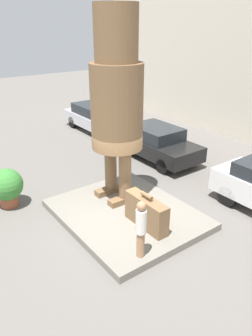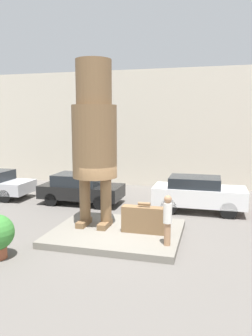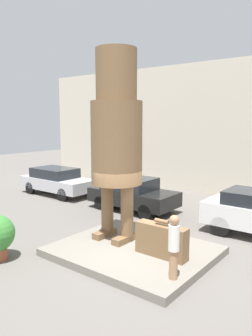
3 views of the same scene
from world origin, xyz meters
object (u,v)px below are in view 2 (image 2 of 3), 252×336
(statue_figure, at_px, (94,131))
(giant_suitcase, at_px, (144,219))
(parked_car_white, at_px, (198,193))
(tourist, at_px, (168,218))
(parked_car_black, at_px, (81,188))

(statue_figure, relative_size, giant_suitcase, 3.86)
(statue_figure, distance_m, parked_car_white, 5.90)
(statue_figure, distance_m, tourist, 4.13)
(giant_suitcase, xyz_separation_m, parked_car_black, (-4.09, 4.04, 0.09))
(giant_suitcase, bearing_deg, parked_car_white, 67.42)
(tourist, bearing_deg, giant_suitcase, 134.32)
(giant_suitcase, relative_size, parked_car_black, 0.39)
(statue_figure, xyz_separation_m, parked_car_black, (-2.15, 3.69, -2.97))
(statue_figure, distance_m, parked_car_black, 5.21)
(tourist, xyz_separation_m, parked_car_white, (0.72, 4.99, -0.25))
(statue_figure, height_order, parked_car_white, statue_figure)
(parked_car_black, bearing_deg, giant_suitcase, -44.67)
(giant_suitcase, distance_m, parked_car_black, 5.75)
(parked_car_black, distance_m, parked_car_white, 5.76)
(statue_figure, bearing_deg, giant_suitcase, -10.10)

